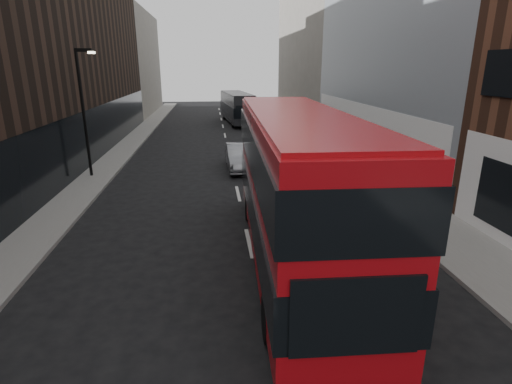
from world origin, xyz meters
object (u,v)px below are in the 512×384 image
object	(u,v)px
grey_bus	(237,107)
car_c	(271,140)
street_lamp	(84,105)
red_bus	(296,183)
car_b	(240,157)
car_a	(287,193)

from	to	relation	value
grey_bus	car_c	world-z (taller)	grey_bus
street_lamp	red_bus	size ratio (longest dim) A/B	0.57
car_b	car_c	xyz separation A→B (m)	(2.91, 6.45, -0.14)
grey_bus	car_c	bearing A→B (deg)	-89.21
car_b	car_c	distance (m)	7.08
street_lamp	car_c	bearing A→B (deg)	33.02
grey_bus	car_b	size ratio (longest dim) A/B	2.23
car_c	red_bus	bearing A→B (deg)	-103.18
street_lamp	car_a	size ratio (longest dim) A/B	1.96
red_bus	car_c	distance (m)	19.41
red_bus	street_lamp	bearing A→B (deg)	131.34
grey_bus	street_lamp	bearing A→B (deg)	-119.66
red_bus	grey_bus	size ratio (longest dim) A/B	1.17
car_b	street_lamp	bearing A→B (deg)	-174.60
red_bus	car_b	world-z (taller)	red_bus
street_lamp	car_a	world-z (taller)	street_lamp
car_a	car_c	bearing A→B (deg)	81.00
car_b	car_c	world-z (taller)	car_b
car_a	car_b	world-z (taller)	car_b
car_b	car_c	size ratio (longest dim) A/B	1.07
grey_bus	car_b	world-z (taller)	grey_bus
red_bus	car_a	world-z (taller)	red_bus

